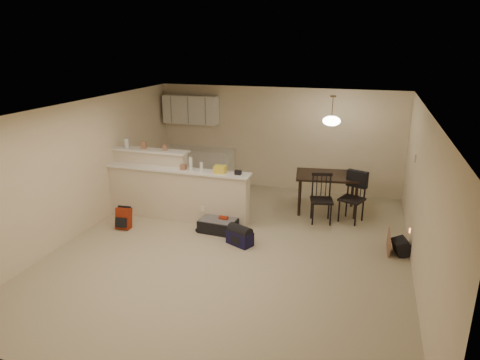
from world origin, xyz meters
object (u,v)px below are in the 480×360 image
at_px(black_daypack, 401,247).
at_px(red_backpack, 124,218).
at_px(dining_chair_near, 322,199).
at_px(suitcase, 218,225).
at_px(dining_chair_far, 352,198).
at_px(dining_table, 328,179).
at_px(navy_duffel, 240,238).
at_px(pendant_lamp, 332,120).

bearing_deg(black_daypack, red_backpack, 78.83).
relative_size(dining_chair_near, suitcase, 1.41).
relative_size(dining_chair_far, black_daypack, 3.23).
distance_m(dining_table, navy_duffel, 2.55).
bearing_deg(black_daypack, dining_chair_far, 21.00).
xyz_separation_m(dining_chair_far, red_backpack, (-4.26, -1.67, -0.30)).
distance_m(dining_chair_far, black_daypack, 1.58).
bearing_deg(navy_duffel, dining_chair_near, 73.68).
bearing_deg(red_backpack, dining_chair_near, 17.81).
height_order(dining_chair_near, navy_duffel, dining_chair_near).
bearing_deg(suitcase, dining_chair_far, 30.85).
height_order(pendant_lamp, dining_chair_far, pendant_lamp).
bearing_deg(pendant_lamp, suitcase, -138.32).
xyz_separation_m(dining_table, pendant_lamp, (0.00, 0.00, 1.26)).
distance_m(pendant_lamp, black_daypack, 2.88).
relative_size(suitcase, black_daypack, 2.24).
distance_m(pendant_lamp, suitcase, 3.14).
bearing_deg(red_backpack, dining_chair_far, 17.68).
height_order(navy_duffel, black_daypack, black_daypack).
distance_m(dining_table, dining_chair_near, 0.68).
bearing_deg(dining_chair_far, navy_duffel, -115.95).
xyz_separation_m(dining_chair_near, black_daypack, (1.51, -1.00, -0.36)).
bearing_deg(red_backpack, pendant_lamp, 25.64).
height_order(dining_chair_far, navy_duffel, dining_chair_far).
relative_size(pendant_lamp, navy_duffel, 1.32).
height_order(pendant_lamp, navy_duffel, pendant_lamp).
bearing_deg(navy_duffel, suitcase, 168.34).
distance_m(suitcase, black_daypack, 3.35).
xyz_separation_m(dining_table, suitcase, (-1.89, -1.68, -0.61)).
bearing_deg(dining_chair_far, suitcase, -130.64).
distance_m(dining_chair_near, navy_duffel, 1.98).
bearing_deg(dining_chair_near, dining_table, 73.82).
bearing_deg(dining_table, suitcase, -146.41).
distance_m(pendant_lamp, dining_chair_far, 1.63).
bearing_deg(suitcase, pendant_lamp, 45.16).
bearing_deg(dining_chair_near, dining_chair_far, 7.91).
height_order(suitcase, black_daypack, black_daypack).
relative_size(suitcase, red_backpack, 1.68).
relative_size(red_backpack, black_daypack, 1.33).
bearing_deg(pendant_lamp, black_daypack, -48.28).
bearing_deg(dining_chair_near, navy_duffel, -143.82).
xyz_separation_m(dining_chair_far, navy_duffel, (-1.86, -1.68, -0.38)).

